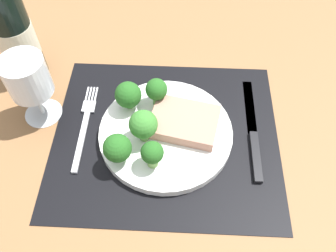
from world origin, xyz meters
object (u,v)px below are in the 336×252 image
(wine_bottle, at_px, (14,33))
(wine_glass, at_px, (28,80))
(plate, at_px, (166,133))
(knife, at_px, (253,136))
(steak, at_px, (184,122))
(fork, at_px, (85,125))

(wine_bottle, xyz_separation_m, wine_glass, (0.05, -0.11, -0.01))
(plate, bearing_deg, knife, 1.91)
(steak, xyz_separation_m, wine_bottle, (-0.32, 0.14, 0.07))
(knife, distance_m, wine_bottle, 0.48)
(steak, height_order, knife, steak)
(knife, distance_m, wine_glass, 0.41)
(fork, bearing_deg, steak, -0.49)
(steak, relative_size, knife, 0.52)
(fork, relative_size, wine_bottle, 0.68)
(plate, bearing_deg, wine_glass, 170.00)
(fork, bearing_deg, wine_bottle, 135.66)
(steak, distance_m, wine_bottle, 0.36)
(fork, height_order, wine_bottle, wine_bottle)
(plate, distance_m, wine_glass, 0.25)
(steak, bearing_deg, wine_glass, 173.94)
(fork, bearing_deg, wine_glass, 161.93)
(fork, xyz_separation_m, wine_glass, (-0.08, 0.03, 0.09))
(plate, height_order, wine_glass, wine_glass)
(plate, bearing_deg, wine_bottle, 152.83)
(steak, xyz_separation_m, wine_glass, (-0.27, 0.03, 0.06))
(wine_bottle, height_order, wine_glass, wine_bottle)
(plate, bearing_deg, fork, 174.64)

